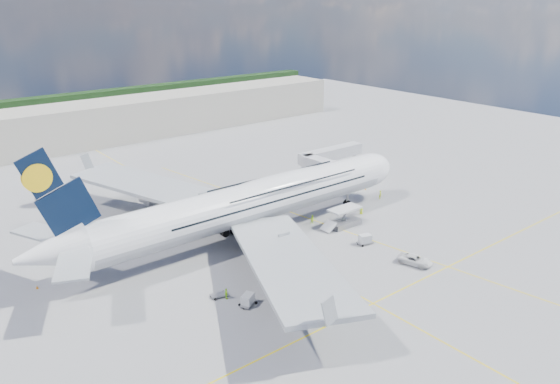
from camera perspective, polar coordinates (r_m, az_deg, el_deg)
ground at (r=94.54m, az=0.63°, el=-6.63°), size 300.00×300.00×0.00m
taxi_line_main at (r=94.54m, az=0.63°, el=-6.63°), size 0.25×220.00×0.01m
taxi_line_cross at (r=82.00m, az=9.70°, el=-11.40°), size 120.00×0.25×0.01m
taxi_line_diag at (r=109.75m, az=2.97°, el=-2.76°), size 14.16×99.06×0.01m
airliner at (r=99.20m, az=-2.91°, el=-1.01°), size 77.26×79.15×23.71m
jet_bridge at (r=125.20m, az=5.13°, el=3.39°), size 18.80×12.10×8.50m
cargo_loader at (r=106.36m, az=6.67°, el=-2.91°), size 8.53×3.20×3.67m
terminal at (r=172.94m, az=-19.88°, el=6.61°), size 180.00×16.00×12.00m
tree_line at (r=228.94m, az=-14.21°, el=9.67°), size 160.00×6.00×8.00m
dolly_row_a at (r=82.84m, az=-6.36°, el=-10.64°), size 2.90×2.04×0.38m
dolly_row_b at (r=81.55m, az=1.40°, el=-10.34°), size 3.43×1.90×2.14m
dolly_row_c at (r=84.81m, az=4.11°, el=-9.27°), size 3.16×2.43×1.78m
dolly_back at (r=80.14m, az=-3.38°, el=-11.14°), size 3.11×2.63×1.74m
dolly_nose_far at (r=99.37m, az=8.88°, el=-4.89°), size 3.13×2.20×1.79m
dolly_nose_near at (r=94.02m, az=2.20°, el=-6.01°), size 3.67×2.32×2.18m
baggage_tug at (r=88.29m, az=2.75°, el=-8.20°), size 2.68×1.96×1.52m
catering_truck_inner at (r=117.99m, az=-12.51°, el=-0.63°), size 6.92×4.28×3.84m
catering_truck_outer at (r=126.62m, az=-22.80°, el=-0.33°), size 6.57×2.60×3.93m
service_van at (r=93.93m, az=13.95°, el=-6.91°), size 4.16×6.22×1.58m
crew_nose at (r=121.60m, az=10.43°, el=-0.27°), size 0.86×0.77×1.98m
crew_loader at (r=106.81m, az=3.43°, el=-2.89°), size 1.09×0.97×1.84m
crew_wing at (r=81.89m, az=-5.63°, el=-10.53°), size 0.75×1.10×1.73m
crew_van at (r=112.57m, az=8.51°, el=-1.90°), size 0.90×1.00×1.71m
crew_tug at (r=80.75m, az=1.41°, el=-10.88°), size 1.24×0.82×1.80m
cone_nose at (r=126.95m, az=8.93°, el=0.33°), size 0.41×0.41×0.52m
cone_wing_left_inner at (r=100.81m, az=-12.23°, el=-5.18°), size 0.44×0.44×0.56m
cone_wing_left_outer at (r=120.21m, az=-13.54°, el=-1.13°), size 0.38×0.38×0.49m
cone_wing_right_inner at (r=94.10m, az=-0.21°, el=-6.58°), size 0.44×0.44×0.56m
cone_wing_right_outer at (r=78.12m, az=2.89°, el=-12.61°), size 0.42×0.42×0.53m
cone_tail at (r=92.22m, az=-24.05°, el=-9.06°), size 0.42×0.42×0.54m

